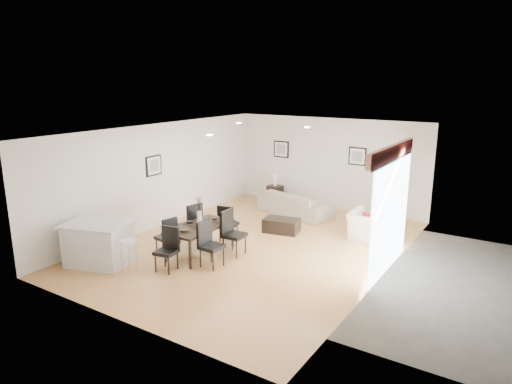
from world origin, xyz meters
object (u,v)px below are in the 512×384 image
Objects in this scene: dining_table at (200,229)px; side_table at (275,194)px; armchair at (373,227)px; sofa at (295,204)px; dining_chair_head at (168,246)px; dining_chair_foot at (227,221)px; dining_chair_wfar at (192,222)px; coffee_table at (281,225)px; dining_chair_enear at (209,241)px; bar_stool at (128,245)px; dining_chair_wnear at (168,234)px; dining_chair_efar at (231,230)px; kitchen_island at (99,243)px.

side_table is (-0.85, 4.73, -0.33)m from dining_table.
sofa is at bearing -19.32° from armchair.
dining_chair_head is 1.99m from dining_chair_foot.
coffee_table is at bearing 154.41° from dining_chair_wfar.
dining_chair_foot is 3.84m from side_table.
armchair is at bearing 44.60° from dining_table.
dining_chair_wfar is 1.36m from dining_chair_enear.
coffee_table is at bearing 71.03° from bar_stool.
armchair is 4.33m from dining_chair_wfar.
dining_table is 1.65m from bar_stool.
sofa is 2.06× the size of armchair.
dining_chair_wfar is at bearing -170.17° from dining_chair_wnear.
side_table is at bearing -24.07° from sofa.
dining_chair_wnear is at bearing 125.95° from dining_chair_head.
side_table is at bearing -25.19° from armchair.
dining_table is 1.61× the size of dining_chair_efar.
kitchen_island reaches higher than armchair.
sofa reaches higher than side_table.
armchair is 1.09× the size of dining_chair_wfar.
dining_chair_foot is at bearing 88.80° from dining_table.
dining_chair_enear reaches higher than side_table.
dining_chair_enear is 5.32m from side_table.
armchair is 6.27m from kitchen_island.
bar_stool is at bearing 52.25° from armchair.
dining_table is 4.81m from side_table.
dining_table is 1.00m from dining_chair_foot.
side_table is (-1.18, 0.87, -0.06)m from sofa.
dining_chair_wfar is 1.11m from dining_chair_efar.
coffee_table is at bearing 118.03° from sofa.
sofa is 2.49× the size of dining_chair_head.
side_table is at bearing 17.69° from dining_chair_enear.
dining_chair_foot reaches higher than sofa.
coffee_table is 2.92m from side_table.
dining_chair_efar reaches higher than dining_table.
sofa is 3.27× the size of bar_stool.
dining_table is at bearing 56.84° from dining_chair_enear.
kitchen_island reaches higher than dining_chair_foot.
dining_chair_wnear is at bearing 8.40° from dining_chair_wfar.
dining_chair_foot is 1.02× the size of coffee_table.
coffee_table is 4.09m from bar_stool.
dining_chair_head is 0.79m from bar_stool.
dining_chair_wnear is at bearing -144.13° from dining_table.
dining_chair_enear is at bearing 64.06° from dining_chair_wfar.
kitchen_island is at bearing 45.77° from armchair.
dining_chair_head is 1.31× the size of bar_stool.
dining_table is 2.35× the size of bar_stool.
dining_chair_enear is 1.07× the size of dining_chair_head.
side_table is 0.35× the size of kitchen_island.
dining_chair_wnear is 0.99× the size of coffee_table.
sofa is at bearing -36.49° from side_table.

